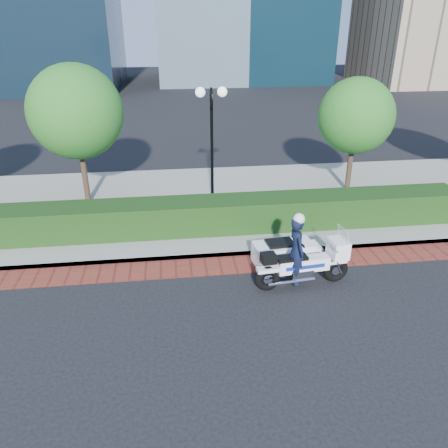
{
  "coord_description": "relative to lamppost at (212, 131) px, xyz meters",
  "views": [
    {
      "loc": [
        -0.43,
        -9.03,
        6.27
      ],
      "look_at": [
        1.01,
        2.12,
        1.0
      ],
      "focal_mm": 35.0,
      "sensor_mm": 36.0,
      "label": 1
    }
  ],
  "objects": [
    {
      "name": "tree_b",
      "position": [
        -4.5,
        1.3,
        0.48
      ],
      "size": [
        3.2,
        3.2,
        4.89
      ],
      "color": "#332319",
      "rests_on": "sidewalk"
    },
    {
      "name": "sidewalk",
      "position": [
        -1.0,
        0.8,
        -2.88
      ],
      "size": [
        60.0,
        8.0,
        0.15
      ],
      "primitive_type": "cube",
      "color": "gray",
      "rests_on": "ground"
    },
    {
      "name": "lamppost",
      "position": [
        0.0,
        0.0,
        0.0
      ],
      "size": [
        1.02,
        0.7,
        4.21
      ],
      "color": "black",
      "rests_on": "sidewalk"
    },
    {
      "name": "hedge_main",
      "position": [
        -1.0,
        -1.6,
        -2.31
      ],
      "size": [
        18.0,
        1.2,
        1.0
      ],
      "primitive_type": "cube",
      "color": "black",
      "rests_on": "sidewalk"
    },
    {
      "name": "tree_c",
      "position": [
        5.5,
        1.3,
        0.09
      ],
      "size": [
        2.8,
        2.8,
        4.3
      ],
      "color": "#332319",
      "rests_on": "sidewalk"
    },
    {
      "name": "brick_strip",
      "position": [
        -1.0,
        -3.7,
        -2.95
      ],
      "size": [
        60.0,
        1.0,
        0.01
      ],
      "primitive_type": "cube",
      "color": "maroon",
      "rests_on": "ground"
    },
    {
      "name": "ground",
      "position": [
        -1.0,
        -5.2,
        -2.96
      ],
      "size": [
        120.0,
        120.0,
        0.0
      ],
      "primitive_type": "plane",
      "color": "black",
      "rests_on": "ground"
    },
    {
      "name": "police_motorcycle",
      "position": [
        1.66,
        -4.6,
        -2.25
      ],
      "size": [
        2.55,
        1.81,
        2.06
      ],
      "rotation": [
        0.0,
        0.0,
        0.1
      ],
      "color": "black",
      "rests_on": "ground"
    }
  ]
}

